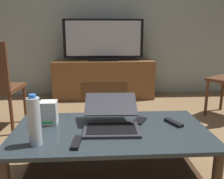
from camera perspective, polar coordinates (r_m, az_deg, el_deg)
ground_plane at (r=1.91m, az=1.70°, el=-19.89°), size 7.68×7.68×0.00m
back_wall at (r=4.13m, az=-1.56°, el=18.48°), size 6.40×0.12×2.80m
coffee_table at (r=1.69m, az=-0.27°, el=-13.19°), size 1.29×0.70×0.41m
media_cabinet at (r=3.86m, az=-1.94°, el=2.37°), size 1.56×0.41×0.60m
television at (r=3.77m, az=-2.00°, el=11.27°), size 1.21×0.20×0.63m
laptop at (r=1.66m, az=-0.21°, el=-6.84°), size 0.38×0.42×0.18m
router_box at (r=1.76m, az=-14.57°, el=-5.24°), size 0.12×0.11×0.16m
water_bottle_near at (r=1.45m, az=-17.67°, el=-7.07°), size 0.07×0.07×0.30m
cell_phone at (r=1.79m, az=6.46°, el=-7.23°), size 0.13×0.16×0.01m
tv_remote at (r=1.45m, az=-8.32°, el=-12.17°), size 0.06×0.16×0.02m
soundbar_remote at (r=1.78m, az=14.18°, el=-7.50°), size 0.10×0.16×0.02m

